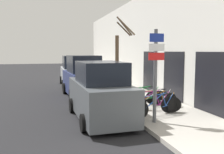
{
  "coord_description": "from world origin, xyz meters",
  "views": [
    {
      "loc": [
        -2.24,
        -3.56,
        2.68
      ],
      "look_at": [
        0.42,
        6.26,
        1.62
      ],
      "focal_mm": 40.0,
      "sensor_mm": 36.0,
      "label": 1
    }
  ],
  "objects_px": {
    "bicycle_4": "(142,98)",
    "bicycle_3": "(156,100)",
    "bicycle_1": "(149,104)",
    "parked_car_0": "(100,93)",
    "signpost": "(155,72)",
    "bicycle_0": "(158,106)",
    "parked_car_2": "(74,72)",
    "parked_car_1": "(83,78)",
    "street_tree": "(118,62)",
    "bicycle_5": "(136,97)",
    "bicycle_2": "(155,102)",
    "pedestrian_near": "(122,73)"
  },
  "relations": [
    {
      "from": "bicycle_4",
      "to": "bicycle_3",
      "type": "bearing_deg",
      "value": -149.37
    },
    {
      "from": "parked_car_1",
      "to": "parked_car_0",
      "type": "bearing_deg",
      "value": -94.73
    },
    {
      "from": "bicycle_3",
      "to": "street_tree",
      "type": "height_order",
      "value": "street_tree"
    },
    {
      "from": "parked_car_2",
      "to": "bicycle_3",
      "type": "bearing_deg",
      "value": -74.76
    },
    {
      "from": "bicycle_3",
      "to": "parked_car_1",
      "type": "distance_m",
      "value": 5.2
    },
    {
      "from": "parked_car_1",
      "to": "parked_car_2",
      "type": "xyz_separation_m",
      "value": [
        0.01,
        4.97,
        -0.05
      ]
    },
    {
      "from": "bicycle_5",
      "to": "street_tree",
      "type": "relative_size",
      "value": 0.52
    },
    {
      "from": "bicycle_3",
      "to": "parked_car_0",
      "type": "distance_m",
      "value": 2.74
    },
    {
      "from": "bicycle_2",
      "to": "bicycle_3",
      "type": "distance_m",
      "value": 0.35
    },
    {
      "from": "bicycle_1",
      "to": "parked_car_1",
      "type": "xyz_separation_m",
      "value": [
        -1.85,
        5.36,
        0.54
      ]
    },
    {
      "from": "bicycle_4",
      "to": "street_tree",
      "type": "distance_m",
      "value": 2.56
    },
    {
      "from": "bicycle_3",
      "to": "street_tree",
      "type": "xyz_separation_m",
      "value": [
        -1.02,
        2.4,
        1.59
      ]
    },
    {
      "from": "bicycle_0",
      "to": "bicycle_1",
      "type": "distance_m",
      "value": 0.38
    },
    {
      "from": "signpost",
      "to": "bicycle_4",
      "type": "distance_m",
      "value": 2.83
    },
    {
      "from": "bicycle_0",
      "to": "bicycle_5",
      "type": "height_order",
      "value": "bicycle_0"
    },
    {
      "from": "bicycle_1",
      "to": "parked_car_0",
      "type": "bearing_deg",
      "value": 81.77
    },
    {
      "from": "bicycle_2",
      "to": "signpost",
      "type": "bearing_deg",
      "value": -172.75
    },
    {
      "from": "bicycle_3",
      "to": "bicycle_4",
      "type": "distance_m",
      "value": 0.64
    },
    {
      "from": "bicycle_4",
      "to": "pedestrian_near",
      "type": "bearing_deg",
      "value": -22.89
    },
    {
      "from": "bicycle_3",
      "to": "parked_car_0",
      "type": "bearing_deg",
      "value": 93.58
    },
    {
      "from": "bicycle_0",
      "to": "bicycle_1",
      "type": "bearing_deg",
      "value": 27.27
    },
    {
      "from": "parked_car_1",
      "to": "bicycle_1",
      "type": "bearing_deg",
      "value": -74.53
    },
    {
      "from": "bicycle_1",
      "to": "bicycle_2",
      "type": "distance_m",
      "value": 0.75
    },
    {
      "from": "bicycle_0",
      "to": "bicycle_2",
      "type": "distance_m",
      "value": 0.84
    },
    {
      "from": "street_tree",
      "to": "parked_car_1",
      "type": "bearing_deg",
      "value": 125.55
    },
    {
      "from": "parked_car_0",
      "to": "bicycle_3",
      "type": "bearing_deg",
      "value": 10.11
    },
    {
      "from": "parked_car_1",
      "to": "bicycle_0",
      "type": "bearing_deg",
      "value": -72.97
    },
    {
      "from": "parked_car_2",
      "to": "parked_car_0",
      "type": "bearing_deg",
      "value": -90.29
    },
    {
      "from": "bicycle_0",
      "to": "parked_car_2",
      "type": "height_order",
      "value": "parked_car_2"
    },
    {
      "from": "bicycle_0",
      "to": "street_tree",
      "type": "bearing_deg",
      "value": -7.89
    },
    {
      "from": "bicycle_0",
      "to": "bicycle_3",
      "type": "distance_m",
      "value": 1.19
    },
    {
      "from": "bicycle_5",
      "to": "street_tree",
      "type": "height_order",
      "value": "street_tree"
    },
    {
      "from": "parked_car_1",
      "to": "bicycle_3",
      "type": "bearing_deg",
      "value": -64.27
    },
    {
      "from": "bicycle_1",
      "to": "signpost",
      "type": "bearing_deg",
      "value": 166.53
    },
    {
      "from": "bicycle_0",
      "to": "pedestrian_near",
      "type": "relative_size",
      "value": 1.24
    },
    {
      "from": "bicycle_0",
      "to": "parked_car_0",
      "type": "bearing_deg",
      "value": 58.21
    },
    {
      "from": "bicycle_4",
      "to": "signpost",
      "type": "bearing_deg",
      "value": 154.88
    },
    {
      "from": "signpost",
      "to": "bicycle_0",
      "type": "bearing_deg",
      "value": 57.49
    },
    {
      "from": "parked_car_0",
      "to": "parked_car_1",
      "type": "distance_m",
      "value": 5.07
    },
    {
      "from": "bicycle_0",
      "to": "bicycle_5",
      "type": "xyz_separation_m",
      "value": [
        -0.16,
        1.98,
        -0.0
      ]
    },
    {
      "from": "parked_car_1",
      "to": "street_tree",
      "type": "height_order",
      "value": "street_tree"
    },
    {
      "from": "parked_car_1",
      "to": "street_tree",
      "type": "relative_size",
      "value": 1.03
    },
    {
      "from": "street_tree",
      "to": "parked_car_2",
      "type": "bearing_deg",
      "value": 101.94
    },
    {
      "from": "bicycle_4",
      "to": "parked_car_2",
      "type": "height_order",
      "value": "parked_car_2"
    },
    {
      "from": "bicycle_0",
      "to": "bicycle_3",
      "type": "height_order",
      "value": "bicycle_3"
    },
    {
      "from": "bicycle_4",
      "to": "bicycle_5",
      "type": "bearing_deg",
      "value": 4.51
    },
    {
      "from": "pedestrian_near",
      "to": "parked_car_2",
      "type": "bearing_deg",
      "value": 137.77
    },
    {
      "from": "parked_car_1",
      "to": "parked_car_2",
      "type": "height_order",
      "value": "parked_car_1"
    },
    {
      "from": "signpost",
      "to": "street_tree",
      "type": "distance_m",
      "value": 4.36
    },
    {
      "from": "bicycle_1",
      "to": "bicycle_2",
      "type": "relative_size",
      "value": 1.3
    }
  ]
}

